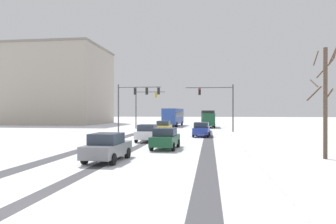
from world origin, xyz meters
name	(u,v)px	position (x,y,z in m)	size (l,w,h in m)	color
ground_plane	(55,208)	(0.00, 0.00, 0.00)	(300.00, 300.00, 0.00)	white
wheel_track_left_lane	(103,143)	(-4.89, 17.86, 0.00)	(1.11, 39.29, 0.01)	#4C4C51
wheel_track_right_lane	(143,144)	(-1.25, 17.86, 0.00)	(0.73, 39.29, 0.01)	#4C4C51
wheel_track_center	(208,145)	(4.41, 17.86, 0.00)	(1.01, 39.29, 0.01)	#4C4C51
sidewalk_kerb_right	(268,148)	(9.07, 16.07, 0.06)	(4.00, 39.29, 0.12)	white
traffic_signal_near_left	(135,97)	(-5.33, 31.70, 4.79)	(5.90, 0.43, 6.50)	#47474C
traffic_signal_near_right	(219,100)	(5.87, 33.68, 4.45)	(6.49, 0.42, 6.50)	#47474C
traffic_signal_far_left	(144,102)	(-6.37, 41.83, 4.36)	(4.94, 0.62, 6.50)	#47474C
car_yellow_cab_lead	(164,127)	(-1.47, 31.64, 0.82)	(1.88, 4.12, 1.62)	yellow
car_blue_second	(202,129)	(3.63, 26.79, 0.82)	(2.02, 4.19, 1.62)	#233899
car_white_third	(148,133)	(-1.34, 20.30, 0.82)	(1.86, 4.11, 1.62)	silver
car_dark_green_fourth	(165,138)	(1.19, 14.70, 0.82)	(1.96, 4.17, 1.62)	#194C2D
car_grey_fifth	(107,147)	(-1.32, 8.53, 0.82)	(1.98, 4.17, 1.62)	slate
bus_oncoming	(173,116)	(-2.39, 50.50, 1.99)	(3.05, 11.11, 3.38)	#284793
box_truck_delivery	(208,118)	(4.23, 46.92, 1.63)	(2.56, 7.49, 3.02)	#194C2D
bare_tree_sidewalk_near	(325,98)	(11.48, 11.16, 3.67)	(1.77, 1.75, 6.79)	brown
office_building_far_left_block	(53,86)	(-31.43, 58.67, 8.76)	(23.69, 18.31, 17.51)	#A89E8E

